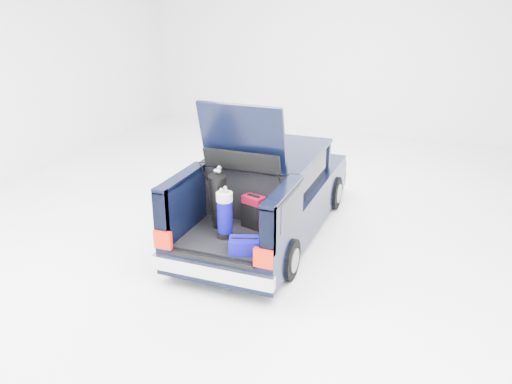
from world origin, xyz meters
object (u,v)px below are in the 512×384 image
at_px(car, 269,194).
at_px(red_suitcase, 254,212).
at_px(black_golf_bag, 219,201).
at_px(blue_duffel, 245,245).
at_px(blue_golf_bag, 225,215).

relative_size(car, red_suitcase, 8.91).
relative_size(red_suitcase, black_golf_bag, 0.55).
distance_m(black_golf_bag, blue_duffel, 0.95).
height_order(car, blue_golf_bag, car).
relative_size(red_suitcase, blue_duffel, 1.07).
relative_size(red_suitcase, blue_golf_bag, 0.67).
xyz_separation_m(red_suitcase, blue_duffel, (0.18, -0.79, -0.14)).
bearing_deg(blue_duffel, car, 81.32).
relative_size(blue_golf_bag, blue_duffel, 1.60).
bearing_deg(blue_golf_bag, blue_duffel, -45.02).
bearing_deg(black_golf_bag, car, 70.18).
xyz_separation_m(black_golf_bag, blue_golf_bag, (0.22, -0.27, -0.07)).
xyz_separation_m(car, red_suitcase, (0.19, -1.19, 0.17)).
xyz_separation_m(black_golf_bag, blue_duffel, (0.65, -0.60, -0.33)).
height_order(car, black_golf_bag, car).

